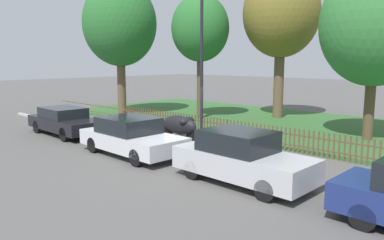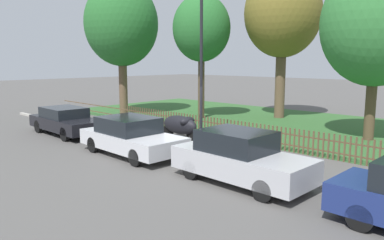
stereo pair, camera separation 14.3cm
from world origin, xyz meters
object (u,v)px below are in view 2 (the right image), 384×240
at_px(tree_behind_motorcycle, 201,29).
at_px(tree_far_left, 377,24).
at_px(covered_motorcycle, 181,125).
at_px(parked_car_silver_hatchback, 66,121).
at_px(parked_car_black_saloon, 131,136).
at_px(street_lamp, 200,43).
at_px(tree_nearest_kerb, 121,24).
at_px(tree_mid_park, 283,14).
at_px(parked_car_navy_estate, 240,158).

xyz_separation_m(tree_behind_motorcycle, tree_far_left, (9.57, 0.42, -0.32)).
xyz_separation_m(covered_motorcycle, tree_far_left, (5.98, 5.65, 4.30)).
distance_m(parked_car_silver_hatchback, parked_car_black_saloon, 5.31).
bearing_deg(street_lamp, parked_car_silver_hatchback, -167.85).
height_order(parked_car_silver_hatchback, parked_car_black_saloon, parked_car_black_saloon).
bearing_deg(tree_nearest_kerb, tree_behind_motorcycle, 24.09).
xyz_separation_m(parked_car_black_saloon, tree_mid_park, (-0.88, 11.77, 5.43)).
bearing_deg(tree_mid_park, street_lamp, -74.96).
xyz_separation_m(parked_car_navy_estate, tree_far_left, (0.53, 8.62, 4.22)).
distance_m(covered_motorcycle, tree_nearest_kerb, 10.31).
relative_size(parked_car_silver_hatchback, tree_behind_motorcycle, 0.61).
bearing_deg(parked_car_black_saloon, parked_car_silver_hatchback, 179.13).
bearing_deg(parked_car_silver_hatchback, tree_nearest_kerb, 123.33).
bearing_deg(tree_mid_park, tree_nearest_kerb, -145.67).
height_order(parked_car_black_saloon, tree_nearest_kerb, tree_nearest_kerb).
relative_size(tree_nearest_kerb, tree_mid_park, 0.96).
relative_size(parked_car_navy_estate, tree_nearest_kerb, 0.49).
distance_m(tree_nearest_kerb, tree_mid_park, 9.91).
relative_size(parked_car_silver_hatchback, tree_far_left, 0.59).
bearing_deg(tree_far_left, parked_car_black_saloon, -121.46).
height_order(parked_car_navy_estate, covered_motorcycle, parked_car_navy_estate).
xyz_separation_m(parked_car_navy_estate, street_lamp, (-3.03, 1.57, 3.32)).
height_order(parked_car_black_saloon, tree_far_left, tree_far_left).
relative_size(parked_car_silver_hatchback, parked_car_navy_estate, 1.09).
xyz_separation_m(parked_car_black_saloon, tree_nearest_kerb, (-9.05, 6.19, 5.02)).
height_order(parked_car_navy_estate, street_lamp, street_lamp).
relative_size(covered_motorcycle, tree_nearest_kerb, 0.25).
bearing_deg(tree_behind_motorcycle, parked_car_black_saloon, -63.39).
bearing_deg(parked_car_silver_hatchback, tree_far_left, 40.07).
relative_size(parked_car_black_saloon, tree_mid_park, 0.50).
height_order(parked_car_navy_estate, tree_far_left, tree_far_left).
bearing_deg(parked_car_silver_hatchback, parked_car_navy_estate, 1.07).
distance_m(parked_car_silver_hatchback, tree_behind_motorcycle, 9.44).
xyz_separation_m(tree_nearest_kerb, tree_behind_motorcycle, (4.86, 2.18, -0.44)).
bearing_deg(parked_car_navy_estate, tree_nearest_kerb, 157.59).
height_order(covered_motorcycle, tree_nearest_kerb, tree_nearest_kerb).
relative_size(tree_far_left, street_lamp, 1.16).
xyz_separation_m(parked_car_navy_estate, tree_nearest_kerb, (-13.90, 6.03, 4.98)).
bearing_deg(parked_car_silver_hatchback, tree_behind_motorcycle, 83.50).
height_order(tree_behind_motorcycle, tree_mid_park, tree_mid_park).
distance_m(covered_motorcycle, tree_mid_park, 10.23).
relative_size(parked_car_navy_estate, tree_behind_motorcycle, 0.56).
relative_size(tree_nearest_kerb, tree_behind_motorcycle, 1.16).
bearing_deg(parked_car_navy_estate, tree_far_left, 87.53).
bearing_deg(parked_car_navy_estate, street_lamp, 153.62).
relative_size(covered_motorcycle, tree_behind_motorcycle, 0.28).
distance_m(parked_car_silver_hatchback, tree_far_left, 14.36).
bearing_deg(street_lamp, tree_mid_park, 105.04).
xyz_separation_m(tree_nearest_kerb, tree_mid_park, (8.18, 5.58, 0.42)).
bearing_deg(tree_mid_park, parked_car_navy_estate, -63.73).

